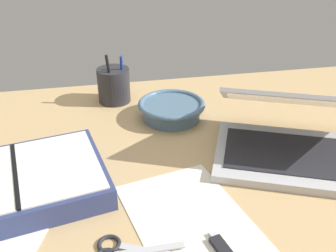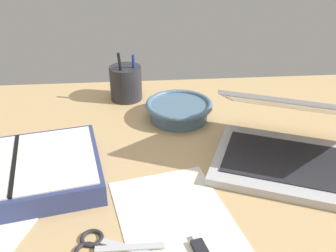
# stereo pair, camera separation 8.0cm
# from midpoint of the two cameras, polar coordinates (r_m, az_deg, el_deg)

# --- Properties ---
(desk_top) EXTENTS (1.40, 1.00, 0.02)m
(desk_top) POSITION_cam_midpoint_polar(r_m,az_deg,el_deg) (0.78, 5.14, -7.75)
(desk_top) COLOR tan
(desk_top) RESTS_ON ground
(laptop) EXTENTS (0.42, 0.39, 0.17)m
(laptop) POSITION_cam_midpoint_polar(r_m,az_deg,el_deg) (0.83, 22.18, -2.81)
(laptop) COLOR #B7B7BC
(laptop) RESTS_ON desk_top
(bowl) EXTENTS (0.17, 0.17, 0.05)m
(bowl) POSITION_cam_midpoint_polar(r_m,az_deg,el_deg) (0.96, 4.05, 2.49)
(bowl) COLOR slate
(bowl) RESTS_ON desk_top
(pen_cup) EXTENTS (0.09, 0.09, 0.14)m
(pen_cup) POSITION_cam_midpoint_polar(r_m,az_deg,el_deg) (1.07, -4.31, 6.51)
(pen_cup) COLOR #28282D
(pen_cup) RESTS_ON desk_top
(planner) EXTENTS (0.36, 0.29, 0.05)m
(planner) POSITION_cam_midpoint_polar(r_m,az_deg,el_deg) (0.78, -19.40, -6.86)
(planner) COLOR navy
(planner) RESTS_ON desk_top
(scissors) EXTENTS (0.14, 0.07, 0.01)m
(scissors) POSITION_cam_midpoint_polar(r_m,az_deg,el_deg) (0.63, -6.58, -17.81)
(scissors) COLOR #B7B7BC
(scissors) RESTS_ON desk_top
(paper_sheet_front) EXTENTS (0.25, 0.31, 0.00)m
(paper_sheet_front) POSITION_cam_midpoint_polar(r_m,az_deg,el_deg) (0.67, 4.80, -14.26)
(paper_sheet_front) COLOR silver
(paper_sheet_front) RESTS_ON desk_top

